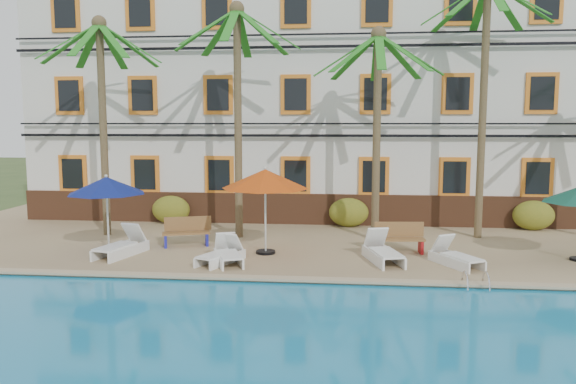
# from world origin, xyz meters

# --- Properties ---
(ground) EXTENTS (100.00, 100.00, 0.00)m
(ground) POSITION_xyz_m (0.00, 0.00, 0.00)
(ground) COLOR #384C23
(ground) RESTS_ON ground
(pool_deck) EXTENTS (30.00, 12.00, 0.25)m
(pool_deck) POSITION_xyz_m (0.00, 5.00, 0.12)
(pool_deck) COLOR tan
(pool_deck) RESTS_ON ground
(pool_coping) EXTENTS (30.00, 0.35, 0.06)m
(pool_coping) POSITION_xyz_m (0.00, -0.90, 0.28)
(pool_coping) COLOR tan
(pool_coping) RESTS_ON pool_deck
(hotel_building) EXTENTS (25.40, 6.44, 10.22)m
(hotel_building) POSITION_xyz_m (0.00, 9.98, 5.37)
(hotel_building) COLOR silver
(hotel_building) RESTS_ON pool_deck
(palm_a) EXTENTS (4.24, 4.24, 7.54)m
(palm_a) POSITION_xyz_m (-7.96, 4.24, 5.11)
(palm_a) COLOR brown
(palm_a) RESTS_ON pool_deck
(palm_b) EXTENTS (4.24, 4.24, 7.93)m
(palm_b) POSITION_xyz_m (-3.23, 4.28, 5.34)
(palm_b) COLOR brown
(palm_b) RESTS_ON pool_deck
(palm_c) EXTENTS (4.24, 4.24, 7.05)m
(palm_c) POSITION_xyz_m (1.43, 4.35, 4.83)
(palm_c) COLOR brown
(palm_c) RESTS_ON pool_deck
(palm_d) EXTENTS (4.24, 4.24, 8.77)m
(palm_d) POSITION_xyz_m (4.98, 5.02, 5.82)
(palm_d) COLOR brown
(palm_d) RESTS_ON pool_deck
(shrub_left) EXTENTS (1.50, 0.90, 1.10)m
(shrub_left) POSITION_xyz_m (-6.37, 6.60, 0.80)
(shrub_left) COLOR #295117
(shrub_left) RESTS_ON pool_deck
(shrub_mid) EXTENTS (1.50, 0.90, 1.10)m
(shrub_mid) POSITION_xyz_m (0.56, 6.60, 0.80)
(shrub_mid) COLOR #295117
(shrub_mid) RESTS_ON pool_deck
(shrub_right) EXTENTS (1.50, 0.90, 1.10)m
(shrub_right) POSITION_xyz_m (7.33, 6.60, 0.80)
(shrub_right) COLOR #295117
(shrub_right) RESTS_ON pool_deck
(umbrella_blue) EXTENTS (2.37, 2.37, 2.38)m
(umbrella_blue) POSITION_xyz_m (-6.83, 1.75, 2.27)
(umbrella_blue) COLOR black
(umbrella_blue) RESTS_ON pool_deck
(umbrella_red) EXTENTS (2.64, 2.64, 2.64)m
(umbrella_red) POSITION_xyz_m (-1.97, 1.92, 2.50)
(umbrella_red) COLOR black
(umbrella_red) RESTS_ON pool_deck
(lounger_a) EXTENTS (1.16, 2.02, 0.90)m
(lounger_a) POSITION_xyz_m (-6.20, 1.24, 0.54)
(lounger_a) COLOR white
(lounger_a) RESTS_ON pool_deck
(lounger_b) EXTENTS (1.23, 1.75, 0.78)m
(lounger_b) POSITION_xyz_m (-3.05, 0.65, 0.50)
(lounger_b) COLOR white
(lounger_b) RESTS_ON pool_deck
(lounger_c) EXTENTS (1.18, 1.81, 0.80)m
(lounger_c) POSITION_xyz_m (-2.87, 0.67, 0.51)
(lounger_c) COLOR white
(lounger_c) RESTS_ON pool_deck
(lounger_d) EXTENTS (1.16, 2.02, 0.90)m
(lounger_d) POSITION_xyz_m (1.49, 1.24, 0.54)
(lounger_d) COLOR white
(lounger_d) RESTS_ON pool_deck
(lounger_e) EXTENTS (1.36, 1.79, 0.81)m
(lounger_e) POSITION_xyz_m (3.47, 1.01, 0.51)
(lounger_e) COLOR white
(lounger_e) RESTS_ON pool_deck
(bench_left) EXTENTS (1.57, 0.91, 0.93)m
(bench_left) POSITION_xyz_m (-4.66, 2.74, 0.72)
(bench_left) COLOR olive
(bench_left) RESTS_ON pool_deck
(bench_right) EXTENTS (1.54, 0.61, 0.93)m
(bench_right) POSITION_xyz_m (2.06, 2.43, 0.72)
(bench_right) COLOR olive
(bench_right) RESTS_ON pool_deck
(pool_ladder) EXTENTS (0.54, 0.74, 0.74)m
(pool_ladder) POSITION_xyz_m (3.56, -1.00, 0.25)
(pool_ladder) COLOR silver
(pool_ladder) RESTS_ON ground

